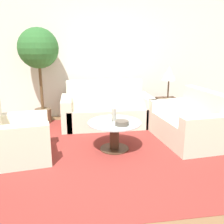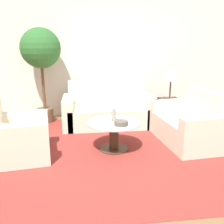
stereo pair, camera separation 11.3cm
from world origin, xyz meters
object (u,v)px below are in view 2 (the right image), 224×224
table_lamp (171,74)px  book_stack (106,121)px  bowl (121,123)px  armchair (15,140)px  potted_plant (41,53)px  loveseat (191,125)px  coffee_table (114,132)px  sofa_main (108,111)px  vase (114,115)px

table_lamp → book_stack: table_lamp is taller
bowl → armchair: bearing=178.3°
book_stack → table_lamp: bearing=49.4°
potted_plant → table_lamp: bearing=-8.7°
potted_plant → book_stack: bearing=-54.9°
loveseat → table_lamp: table_lamp is taller
coffee_table → book_stack: bearing=-177.1°
table_lamp → potted_plant: potted_plant is taller
armchair → potted_plant: bearing=-14.3°
sofa_main → table_lamp: table_lamp is taller
sofa_main → armchair: 2.10m
coffee_table → bowl: (0.09, -0.17, 0.20)m
coffee_table → book_stack: 0.23m
armchair → bowl: armchair is taller
table_lamp → bowl: 1.94m
coffee_table → table_lamp: size_ratio=1.27×
loveseat → vase: size_ratio=7.45×
loveseat → bowl: loveseat is taller
armchair → vase: bearing=-90.4°
vase → book_stack: bearing=-149.8°
loveseat → potted_plant: potted_plant is taller
bowl → book_stack: size_ratio=1.06×
potted_plant → vase: 2.21m
armchair → book_stack: (1.34, 0.12, 0.20)m
vase → bowl: (0.08, -0.24, -0.06)m
sofa_main → loveseat: size_ratio=1.24×
loveseat → coffee_table: loveseat is taller
table_lamp → book_stack: size_ratio=3.38×
sofa_main → armchair: size_ratio=1.91×
loveseat → potted_plant: (-2.64, 1.43, 1.18)m
sofa_main → bowl: size_ratio=8.78×
bowl → vase: bearing=109.3°
book_stack → coffee_table: bearing=12.1°
sofa_main → vase: (-0.04, -1.26, 0.27)m
table_lamp → vase: table_lamp is taller
loveseat → potted_plant: 3.22m
sofa_main → loveseat: bearing=-40.7°
loveseat → table_lamp: bearing=176.5°
table_lamp → potted_plant: bearing=171.3°
vase → bowl: 0.26m
vase → bowl: vase is taller
armchair → book_stack: size_ratio=4.88×
loveseat → coffee_table: bearing=-87.1°
potted_plant → book_stack: size_ratio=10.00×
armchair → potted_plant: 2.11m
vase → armchair: bearing=-172.6°
table_lamp → coffee_table: bearing=-137.4°
sofa_main → vase: size_ratio=9.27×
bowl → book_stack: bearing=143.2°
sofa_main → armchair: (-1.52, -1.45, 0.00)m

